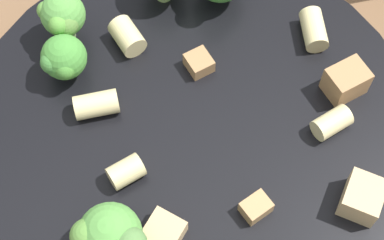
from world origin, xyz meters
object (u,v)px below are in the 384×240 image
rigatoni_4 (315,31)px  chicken_chunk_4 (346,81)px  pasta_bowl (192,138)px  chicken_chunk_2 (362,198)px  broccoli_floret_5 (111,237)px  broccoli_floret_0 (62,16)px  rigatoni_2 (121,166)px  chicken_chunk_0 (256,207)px  rigatoni_3 (127,36)px  chicken_chunk_3 (163,233)px  broccoli_floret_6 (63,59)px  rigatoni_1 (96,105)px  rigatoni_0 (332,123)px  chicken_chunk_1 (199,63)px

rigatoni_4 → chicken_chunk_4: bearing=-109.1°
pasta_bowl → chicken_chunk_2: bearing=-67.3°
broccoli_floret_5 → rigatoni_4: (0.19, 0.03, -0.02)m
broccoli_floret_0 → rigatoni_2: broccoli_floret_0 is taller
chicken_chunk_2 → broccoli_floret_0: bearing=106.9°
broccoli_floret_0 → chicken_chunk_0: 0.18m
rigatoni_2 → rigatoni_3: size_ratio=0.86×
chicken_chunk_2 → chicken_chunk_3: bearing=149.6°
rigatoni_4 → chicken_chunk_0: (-0.12, -0.07, -0.00)m
broccoli_floret_6 → chicken_chunk_2: bearing=-66.6°
broccoli_floret_6 → rigatoni_4: bearing=-30.2°
rigatoni_1 → chicken_chunk_2: chicken_chunk_2 is taller
broccoli_floret_0 → chicken_chunk_2: 0.22m
rigatoni_0 → rigatoni_2: same height
rigatoni_1 → chicken_chunk_4: 0.16m
broccoli_floret_0 → rigatoni_2: size_ratio=1.91×
rigatoni_3 → chicken_chunk_3: 0.14m
broccoli_floret_6 → rigatoni_2: 0.08m
pasta_bowl → broccoli_floret_0: size_ratio=7.46×
broccoli_floret_0 → chicken_chunk_2: (0.06, -0.21, -0.02)m
chicken_chunk_0 → chicken_chunk_2: 0.06m
broccoli_floret_6 → rigatoni_1: bearing=-91.5°
chicken_chunk_1 → broccoli_floret_6: bearing=143.4°
broccoli_floret_6 → rigatoni_4: broccoli_floret_6 is taller
rigatoni_0 → rigatoni_4: 0.07m
chicken_chunk_2 → chicken_chunk_1: bearing=94.6°
rigatoni_1 → chicken_chunk_3: rigatoni_1 is taller
pasta_bowl → broccoli_floret_6: (-0.04, 0.08, 0.03)m
broccoli_floret_5 → broccoli_floret_6: 0.12m
broccoli_floret_5 → chicken_chunk_3: 0.03m
broccoli_floret_6 → broccoli_floret_0: bearing=53.8°
chicken_chunk_1 → rigatoni_1: bearing=166.3°
rigatoni_3 → chicken_chunk_1: bearing=-61.7°
broccoli_floret_0 → broccoli_floret_5: 0.15m
broccoli_floret_5 → rigatoni_4: 0.20m
pasta_bowl → broccoli_floret_5: (-0.09, -0.03, 0.04)m
pasta_bowl → broccoli_floret_6: broccoli_floret_6 is taller
pasta_bowl → rigatoni_2: (-0.05, 0.00, 0.02)m
rigatoni_2 → broccoli_floret_0: bearing=72.7°
rigatoni_0 → rigatoni_2: bearing=152.5°
rigatoni_1 → rigatoni_3: size_ratio=1.16×
chicken_chunk_1 → rigatoni_2: bearing=-162.6°
rigatoni_2 → chicken_chunk_4: chicken_chunk_4 is taller
rigatoni_0 → chicken_chunk_0: bearing=-172.4°
rigatoni_0 → rigatoni_2: 0.13m
rigatoni_3 → chicken_chunk_2: (0.04, -0.18, 0.00)m
rigatoni_4 → chicken_chunk_2: size_ratio=1.13×
broccoli_floret_6 → chicken_chunk_3: broccoli_floret_6 is taller
chicken_chunk_1 → broccoli_floret_5: bearing=-152.1°
broccoli_floret_5 → broccoli_floret_6: size_ratio=1.22×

